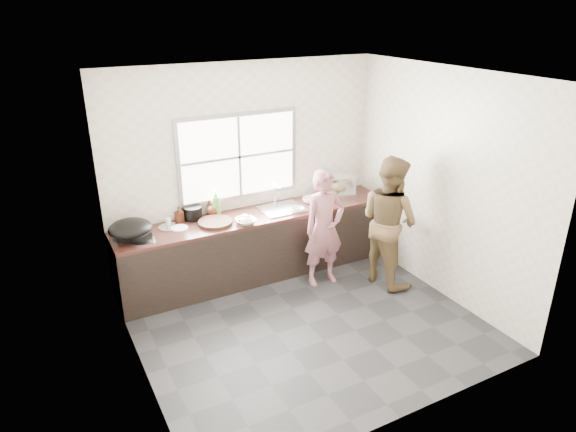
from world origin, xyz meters
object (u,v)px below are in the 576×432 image
person_side (389,221)px  cutting_board (215,222)px  woman (324,232)px  pot_lid_left (143,241)px  bowl_mince (246,221)px  glass_jar (168,222)px  burner (133,232)px  plate_food (179,228)px  bottle_brown_tall (179,215)px  black_pot (193,213)px  bowl_held (298,209)px  dish_rack (337,187)px  bottle_brown_short (212,209)px  bowl_crabs (311,201)px  bottle_green (216,202)px  wok (130,228)px  pot_lid_right (170,227)px

person_side → cutting_board: 2.14m
woman → pot_lid_left: size_ratio=5.23×
bowl_mince → woman: bearing=-20.9°
glass_jar → burner: 0.44m
plate_food → bottle_brown_tall: size_ratio=1.15×
black_pot → glass_jar: bearing=-172.1°
bowl_held → dish_rack: 0.76m
bottle_brown_short → pot_lid_left: bottle_brown_short is taller
bowl_held → plate_food: 1.50m
bowl_crabs → dish_rack: dish_rack is taller
bottle_green → glass_jar: (-0.62, -0.04, -0.12)m
woman → bottle_green: bearing=147.2°
bowl_mince → bottle_green: (-0.22, 0.44, 0.13)m
person_side → burner: 3.08m
bowl_crabs → cutting_board: bearing=-176.6°
wok → pot_lid_left: wok is taller
woman → glass_jar: 1.90m
bottle_green → burner: bearing=-174.5°
dish_rack → glass_jar: bearing=-177.3°
cutting_board → dish_rack: bearing=2.3°
bottle_brown_tall → glass_jar: bottle_brown_tall is taller
bowl_held → wok: (-2.06, 0.12, 0.12)m
black_pot → pot_lid_left: size_ratio=0.84×
woman → bowl_mince: bearing=161.4°
dish_rack → pot_lid_right: size_ratio=1.59×
bottle_green → bottle_brown_tall: size_ratio=1.88×
cutting_board → bowl_mince: (0.33, -0.16, 0.01)m
bowl_mince → pot_lid_left: (-1.21, 0.09, -0.02)m
woman → bowl_mince: (-0.90, 0.34, 0.19)m
bottle_brown_tall → pot_lid_left: size_ratio=0.66×
black_pot → bottle_green: bearing=0.0°
bowl_crabs → plate_food: (-1.80, -0.01, -0.02)m
person_side → bottle_brown_tall: person_side is taller
bottle_green → pot_lid_left: bearing=-160.7°
woman → wok: 2.30m
bottle_green → bowl_held: bearing=-22.5°
bowl_crabs → plate_food: bearing=-179.5°
person_side → glass_jar: bearing=59.4°
cutting_board → black_pot: size_ratio=1.86×
woman → cutting_board: size_ratio=3.34×
glass_jar → person_side: bearing=-23.6°
person_side → dish_rack: 0.95m
woman → burner: woman is taller
bottle_brown_short → dish_rack: dish_rack is taller
bowl_crabs → bottle_brown_tall: bottle_brown_tall is taller
plate_food → pot_lid_right: bearing=135.4°
bowl_mince → pot_lid_right: bearing=159.3°
bottle_green → bottle_brown_short: size_ratio=1.94×
woman → bowl_crabs: woman is taller
woman → glass_jar: size_ratio=15.72×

